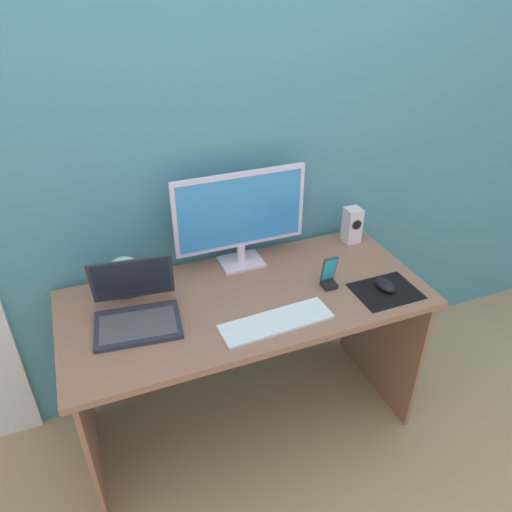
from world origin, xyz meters
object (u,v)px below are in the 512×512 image
object	(u,v)px
phone_in_dock	(329,276)
keyboard_external	(276,322)
fishbowl	(125,276)
speaker_right	(352,225)
monitor	(240,215)
laptop	(136,309)
mouse	(385,285)

from	to	relation	value
phone_in_dock	keyboard_external	bearing A→B (deg)	-155.10
fishbowl	speaker_right	bearing A→B (deg)	0.96
fishbowl	phone_in_dock	bearing A→B (deg)	-19.35
monitor	phone_in_dock	world-z (taller)	monitor
phone_in_dock	monitor	bearing A→B (deg)	132.68
monitor	laptop	world-z (taller)	monitor
monitor	fishbowl	size ratio (longest dim) A/B	3.67
laptop	phone_in_dock	distance (m)	0.76
fishbowl	phone_in_dock	distance (m)	0.80
laptop	fishbowl	world-z (taller)	laptop
monitor	fishbowl	bearing A→B (deg)	-177.23
laptop	fishbowl	size ratio (longest dim) A/B	2.19
monitor	laptop	size ratio (longest dim) A/B	1.67
monitor	speaker_right	distance (m)	0.56
monitor	speaker_right	world-z (taller)	monitor
speaker_right	keyboard_external	distance (m)	0.70
mouse	phone_in_dock	bearing A→B (deg)	148.87
mouse	keyboard_external	bearing A→B (deg)	179.86
speaker_right	phone_in_dock	xyz separation A→B (m)	(-0.27, -0.28, -0.03)
fishbowl	keyboard_external	bearing A→B (deg)	-40.28
phone_in_dock	mouse	bearing A→B (deg)	-27.54
monitor	laptop	distance (m)	0.56
monitor	mouse	size ratio (longest dim) A/B	5.59
laptop	mouse	distance (m)	0.97
speaker_right	keyboard_external	bearing A→B (deg)	-143.35
mouse	fishbowl	bearing A→B (deg)	155.27
speaker_right	mouse	distance (m)	0.40
laptop	mouse	size ratio (longest dim) A/B	3.34
fishbowl	mouse	size ratio (longest dim) A/B	1.52
keyboard_external	phone_in_dock	xyz separation A→B (m)	(0.29, 0.13, 0.04)
keyboard_external	phone_in_dock	distance (m)	0.32
speaker_right	fishbowl	size ratio (longest dim) A/B	1.08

